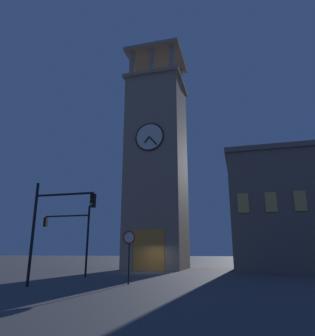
% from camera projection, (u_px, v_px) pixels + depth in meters
% --- Properties ---
extents(ground_plane, '(200.00, 200.00, 0.00)m').
position_uv_depth(ground_plane, '(152.00, 272.00, 27.23)').
color(ground_plane, '#4C4C51').
extents(clocktower, '(6.75, 6.92, 28.81)m').
position_uv_depth(clocktower, '(157.00, 165.00, 35.39)').
color(clocktower, gray).
rests_on(clocktower, ground_plane).
extents(traffic_signal_near, '(3.98, 0.41, 5.22)m').
position_uv_depth(traffic_signal_near, '(72.00, 230.00, 23.38)').
color(traffic_signal_near, black).
rests_on(traffic_signal_near, ground_plane).
extents(traffic_signal_mid, '(3.78, 0.41, 5.67)m').
position_uv_depth(traffic_signal_mid, '(53.00, 217.00, 16.82)').
color(traffic_signal_mid, black).
rests_on(traffic_signal_mid, ground_plane).
extents(no_horn_sign, '(0.78, 0.14, 3.02)m').
position_uv_depth(no_horn_sign, '(129.00, 242.00, 17.86)').
color(no_horn_sign, black).
rests_on(no_horn_sign, ground_plane).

